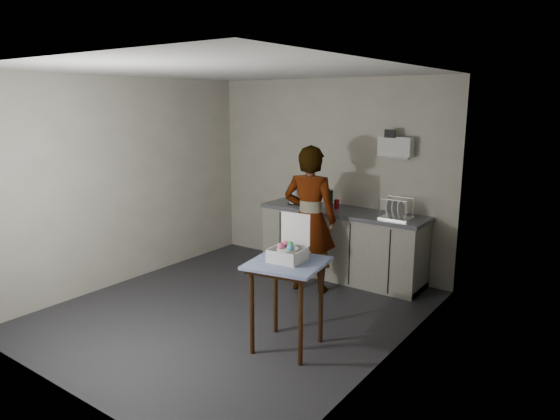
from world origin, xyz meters
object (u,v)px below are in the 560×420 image
Objects in this scene: kitchen_counter at (342,245)px; dish_rack at (396,214)px; side_table at (287,273)px; standing_man at (310,219)px; soap_bottle at (329,199)px; bakery_box at (288,250)px; dark_bottle at (330,199)px; soda_can at (337,204)px; paper_towel at (294,193)px.

kitchen_counter is 0.93m from dish_rack.
kitchen_counter is 2.62× the size of side_table.
standing_man reaches higher than dish_rack.
side_table is 2.14m from soap_bottle.
bakery_box is at bearing 100.89° from standing_man.
dish_rack is (0.76, -0.06, 0.54)m from kitchen_counter.
kitchen_counter is 2.14m from bakery_box.
kitchen_counter is 2.15m from side_table.
soda_can is at bearing 19.46° from dark_bottle.
dish_rack is (0.86, -0.08, -0.00)m from soda_can.
soda_can is (-0.02, 0.68, 0.07)m from standing_man.
soap_bottle is 0.06m from dark_bottle.
side_table is 2.01m from dish_rack.
dish_rack reaches higher than soda_can.
dark_bottle reaches higher than soda_can.
kitchen_counter is at bearing 98.74° from bakery_box.
paper_towel is at bearing -173.58° from dark_bottle.
side_table is 2.03× the size of bakery_box.
soda_can is at bearing 97.67° from side_table.
paper_towel reaches higher than soda_can.
dark_bottle is 2.14m from bakery_box.
side_table is at bearing -95.76° from dish_rack.
paper_towel is at bearing 112.89° from side_table.
standing_man reaches higher than dark_bottle.
kitchen_counter is 5.31× the size of bakery_box.
side_table is 3.51× the size of dark_bottle.
soda_can is at bearing 166.46° from kitchen_counter.
soap_bottle reaches higher than soda_can.
paper_towel is at bearing -56.78° from standing_man.
side_table is 1.54m from standing_man.
dark_bottle is 0.54m from paper_towel.
standing_man is 0.89m from paper_towel.
standing_man is 0.62m from soap_bottle.
soap_bottle is 0.85× the size of paper_towel.
standing_man is 4.25× the size of bakery_box.
standing_man is at bearing -144.52° from dish_rack.
standing_man is at bearing -97.70° from kitchen_counter.
soap_bottle is 1.11× the size of dark_bottle.
soap_bottle is (-0.17, -0.06, 0.62)m from kitchen_counter.
bakery_box reaches higher than dish_rack.
side_table is at bearing 100.80° from standing_man.
paper_towel is (-0.64, 0.59, 0.16)m from standing_man.
standing_man is 14.86× the size of soda_can.
side_table is 2.19m from soda_can.
kitchen_counter is 8.30× the size of soap_bottle.
soda_can reaches higher than kitchen_counter.
dark_bottle reaches higher than kitchen_counter.
bakery_box is (0.71, -1.95, -0.09)m from soap_bottle.
side_table is at bearing -69.96° from dark_bottle.
standing_man is 1.49m from bakery_box.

